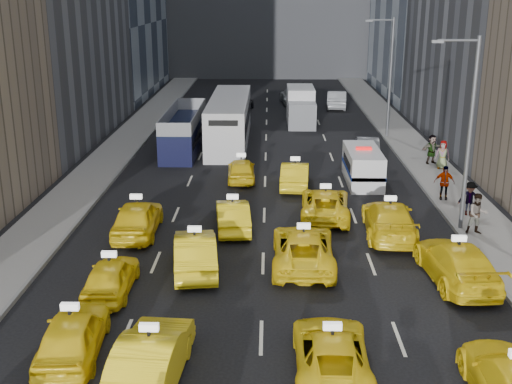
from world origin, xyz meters
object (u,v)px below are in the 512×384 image
Objects in this scene: double_decker at (184,130)px; box_truck at (301,106)px; nypd_van at (363,166)px; city_bus at (229,120)px.

double_decker is 12.94m from box_truck.
nypd_van is 0.79× the size of box_truck.
box_truck is (-2.85, 17.55, 0.50)m from nypd_van.
nypd_van is at bearing -37.74° from double_decker.
double_decker is 0.75× the size of city_bus.
city_bus is (3.10, 2.25, 0.26)m from double_decker.
nypd_van is 0.39× the size of city_bus.
nypd_van is at bearing -43.53° from city_bus.
double_decker is 1.50× the size of box_truck.
city_bus is 2.01× the size of box_truck.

